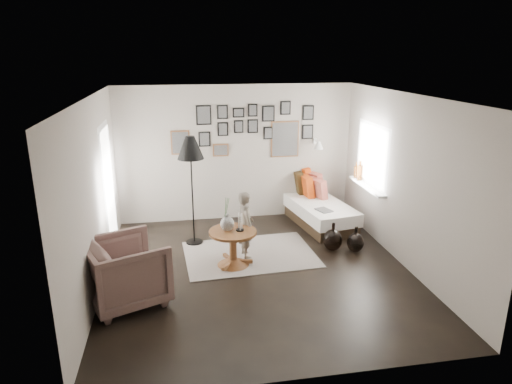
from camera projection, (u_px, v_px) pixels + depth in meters
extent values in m
plane|color=black|center=(258.00, 271.00, 6.88)|extent=(4.80, 4.80, 0.00)
plane|color=#A49A8F|center=(236.00, 153.00, 8.75)|extent=(4.50, 0.00, 4.50)
plane|color=#A49A8F|center=(305.00, 262.00, 4.23)|extent=(4.50, 0.00, 4.50)
plane|color=#A49A8F|center=(94.00, 197.00, 6.12)|extent=(0.00, 4.80, 4.80)
plane|color=#A49A8F|center=(405.00, 181.00, 6.87)|extent=(0.00, 4.80, 4.80)
plane|color=white|center=(259.00, 96.00, 6.11)|extent=(4.80, 4.80, 0.00)
plane|color=white|center=(109.00, 190.00, 7.32)|extent=(0.00, 2.14, 2.14)
plane|color=white|center=(109.00, 190.00, 7.32)|extent=(0.00, 1.88, 1.88)
plane|color=white|center=(109.00, 190.00, 7.32)|extent=(0.00, 1.93, 1.93)
plane|color=white|center=(372.00, 155.00, 7.95)|extent=(0.00, 1.30, 1.30)
plane|color=white|center=(372.00, 155.00, 7.95)|extent=(0.00, 1.14, 1.14)
cube|color=white|center=(367.00, 186.00, 8.11)|extent=(0.15, 1.32, 0.04)
cylinder|color=#8C4C14|center=(360.00, 173.00, 8.39)|extent=(0.10, 0.10, 0.28)
cylinder|color=#8C4C14|center=(356.00, 172.00, 8.56)|extent=(0.08, 0.08, 0.22)
cube|color=brown|center=(180.00, 143.00, 8.49)|extent=(0.35, 0.03, 0.45)
cube|color=black|center=(180.00, 143.00, 8.47)|extent=(0.30, 0.01, 0.40)
cube|color=black|center=(204.00, 115.00, 8.41)|extent=(0.28, 0.03, 0.36)
cube|color=black|center=(204.00, 115.00, 8.40)|extent=(0.23, 0.01, 0.31)
cube|color=black|center=(204.00, 139.00, 8.55)|extent=(0.22, 0.03, 0.28)
cube|color=black|center=(205.00, 139.00, 8.53)|extent=(0.17, 0.01, 0.23)
cube|color=black|center=(222.00, 112.00, 8.46)|extent=(0.20, 0.03, 0.26)
cube|color=black|center=(223.00, 112.00, 8.44)|extent=(0.15, 0.01, 0.21)
cube|color=black|center=(223.00, 129.00, 8.55)|extent=(0.20, 0.03, 0.26)
cube|color=black|center=(223.00, 129.00, 8.54)|extent=(0.15, 0.01, 0.21)
cube|color=black|center=(238.00, 113.00, 8.51)|extent=(0.22, 0.03, 0.18)
cube|color=black|center=(239.00, 113.00, 8.50)|extent=(0.17, 0.01, 0.13)
cube|color=black|center=(239.00, 127.00, 8.59)|extent=(0.18, 0.03, 0.24)
cube|color=black|center=(239.00, 127.00, 8.57)|extent=(0.13, 0.01, 0.19)
cube|color=black|center=(253.00, 110.00, 8.55)|extent=(0.18, 0.03, 0.24)
cube|color=black|center=(253.00, 110.00, 8.53)|extent=(0.13, 0.01, 0.19)
cube|color=black|center=(253.00, 126.00, 8.64)|extent=(0.20, 0.03, 0.26)
cube|color=black|center=(253.00, 126.00, 8.62)|extent=(0.15, 0.01, 0.21)
cube|color=black|center=(268.00, 114.00, 8.62)|extent=(0.24, 0.03, 0.30)
cube|color=black|center=(269.00, 114.00, 8.60)|extent=(0.19, 0.01, 0.25)
cube|color=black|center=(268.00, 133.00, 8.73)|extent=(0.18, 0.03, 0.24)
cube|color=black|center=(268.00, 133.00, 8.71)|extent=(0.13, 0.01, 0.19)
cube|color=brown|center=(285.00, 139.00, 8.82)|extent=(0.55, 0.03, 0.70)
cube|color=black|center=(285.00, 139.00, 8.80)|extent=(0.50, 0.01, 0.65)
cube|color=black|center=(285.00, 108.00, 8.64)|extent=(0.20, 0.03, 0.26)
cube|color=black|center=(286.00, 108.00, 8.63)|extent=(0.15, 0.01, 0.21)
cube|color=black|center=(308.00, 113.00, 8.75)|extent=(0.22, 0.03, 0.28)
cube|color=black|center=(308.00, 113.00, 8.73)|extent=(0.17, 0.01, 0.23)
cube|color=black|center=(307.00, 132.00, 8.86)|extent=(0.22, 0.03, 0.28)
cube|color=black|center=(308.00, 132.00, 8.84)|extent=(0.17, 0.01, 0.23)
cube|color=brown|center=(221.00, 150.00, 8.66)|extent=(0.30, 0.03, 0.24)
cube|color=black|center=(221.00, 150.00, 8.65)|extent=(0.25, 0.01, 0.19)
cube|color=white|center=(315.00, 141.00, 8.92)|extent=(0.06, 0.04, 0.10)
cylinder|color=white|center=(317.00, 141.00, 8.80)|extent=(0.02, 0.24, 0.02)
cone|color=white|center=(319.00, 145.00, 8.70)|extent=(0.18, 0.18, 0.14)
cube|color=beige|center=(250.00, 254.00, 7.44)|extent=(2.16, 1.57, 0.01)
cone|color=brown|center=(233.00, 262.00, 7.06)|extent=(0.54, 0.54, 0.10)
cylinder|color=brown|center=(233.00, 248.00, 6.99)|extent=(0.11, 0.11, 0.42)
cylinder|color=brown|center=(233.00, 232.00, 6.91)|extent=(0.73, 0.73, 0.04)
ellipsoid|color=black|center=(227.00, 224.00, 6.88)|extent=(0.21, 0.21, 0.23)
cylinder|color=black|center=(227.00, 215.00, 6.84)|extent=(0.06, 0.06, 0.04)
cylinder|color=black|center=(240.00, 230.00, 6.92)|extent=(0.12, 0.12, 0.02)
cube|color=black|center=(317.00, 217.00, 8.80)|extent=(1.08, 1.98, 0.22)
cube|color=white|center=(317.00, 207.00, 8.74)|extent=(1.15, 2.05, 0.24)
cube|color=#B3340A|center=(308.00, 178.00, 9.36)|extent=(0.38, 0.59, 0.55)
cube|color=#30210F|center=(302.00, 181.00, 9.25)|extent=(0.25, 0.50, 0.49)
cube|color=maroon|center=(317.00, 183.00, 9.15)|extent=(0.41, 0.52, 0.47)
cube|color=#B3340A|center=(309.00, 186.00, 8.99)|extent=(0.25, 0.47, 0.45)
cube|color=maroon|center=(320.00, 189.00, 8.85)|extent=(0.34, 0.46, 0.41)
cube|color=black|center=(324.00, 210.00, 8.17)|extent=(0.30, 0.35, 0.02)
imported|color=brown|center=(126.00, 271.00, 5.92)|extent=(1.26, 1.25, 0.88)
cube|color=silver|center=(129.00, 267.00, 5.96)|extent=(0.52, 0.53, 0.18)
cylinder|color=black|center=(194.00, 242.00, 7.89)|extent=(0.29, 0.29, 0.03)
cylinder|color=black|center=(193.00, 197.00, 7.65)|extent=(0.02, 0.02, 1.66)
cone|color=black|center=(190.00, 148.00, 7.40)|extent=(0.44, 0.44, 0.37)
cube|color=black|center=(132.00, 290.00, 5.97)|extent=(0.23, 0.13, 0.31)
cube|color=silver|center=(134.00, 291.00, 5.96)|extent=(0.24, 0.16, 0.31)
ellipsoid|color=black|center=(333.00, 240.00, 7.56)|extent=(0.32, 0.32, 0.37)
cylinder|color=black|center=(333.00, 226.00, 7.49)|extent=(0.05, 0.05, 0.11)
ellipsoid|color=black|center=(355.00, 242.00, 7.51)|extent=(0.28, 0.28, 0.32)
cylinder|color=black|center=(356.00, 230.00, 7.45)|extent=(0.05, 0.05, 0.11)
imported|color=#60564B|center=(246.00, 225.00, 7.23)|extent=(0.32, 0.43, 1.09)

